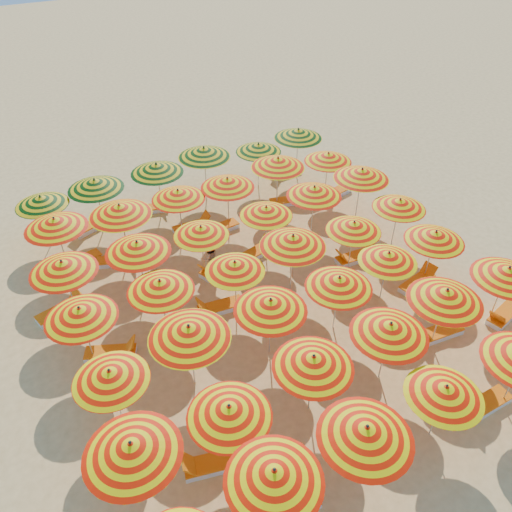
{
  "coord_description": "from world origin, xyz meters",
  "views": [
    {
      "loc": [
        -7.23,
        -12.41,
        13.16
      ],
      "look_at": [
        0.0,
        0.5,
        1.6
      ],
      "focal_mm": 35.0,
      "sensor_mm": 36.0,
      "label": 1
    }
  ],
  "objects_px": {
    "umbrella_25": "(137,247)",
    "lounger_5": "(439,333)",
    "umbrella_11": "(508,273)",
    "umbrella_38": "(157,168)",
    "umbrella_15": "(339,282)",
    "lounger_15": "(119,260)",
    "lounger_1": "(289,501)",
    "umbrella_9": "(390,329)",
    "beachgoer_b": "(210,258)",
    "lounger_14": "(80,261)",
    "umbrella_30": "(55,223)",
    "umbrella_1": "(274,475)",
    "umbrella_10": "(446,296)",
    "umbrella_3": "(445,391)",
    "umbrella_34": "(278,163)",
    "lounger_11": "(61,311)",
    "umbrella_12": "(110,375)",
    "umbrella_22": "(354,226)",
    "umbrella_27": "(266,211)",
    "lounger_17": "(220,228)",
    "lounger_8": "(112,353)",
    "umbrella_21": "(293,241)",
    "umbrella_33": "(227,183)",
    "lounger_4": "(213,464)",
    "lounger_13": "(256,252)",
    "umbrella_7": "(229,411)",
    "umbrella_32": "(178,194)",
    "lounger_19": "(336,193)",
    "umbrella_36": "(41,201)",
    "umbrella_23": "(400,204)",
    "umbrella_2": "(366,432)",
    "umbrella_20": "(235,266)",
    "lounger_21": "(151,208)",
    "umbrella_41": "(298,134)",
    "umbrella_37": "(95,184)",
    "lounger_9": "(219,307)",
    "lounger_18": "(288,201)",
    "umbrella_39": "(204,152)",
    "umbrella_28": "(314,191)",
    "lounger_22": "(285,172)",
    "umbrella_26": "(201,231)",
    "umbrella_13": "(189,332)",
    "umbrella_29": "(362,174)",
    "umbrella_6": "(132,449)",
    "lounger_10": "(354,257)",
    "lounger_16": "(193,227)",
    "lounger_20": "(91,226)",
    "umbrella_31": "(120,210)",
    "lounger_6": "(504,315)",
    "umbrella_14": "(271,305)"
  },
  "relations": [
    {
      "from": "lounger_4",
      "to": "lounger_13",
      "type": "height_order",
      "value": "same"
    },
    {
      "from": "umbrella_10",
      "to": "lounger_4",
      "type": "distance_m",
      "value": 8.86
    },
    {
      "from": "umbrella_15",
      "to": "lounger_11",
      "type": "distance_m",
      "value": 10.28
    },
    {
      "from": "umbrella_34",
      "to": "umbrella_32",
      "type": "bearing_deg",
      "value": -179.1
    },
    {
      "from": "umbrella_25",
      "to": "lounger_22",
      "type": "xyz_separation_m",
      "value": [
        9.78,
        5.43,
        -2.11
      ]
    },
    {
      "from": "umbrella_6",
      "to": "lounger_5",
      "type": "height_order",
      "value": "umbrella_6"
    },
    {
      "from": "lounger_14",
      "to": "lounger_17",
      "type": "height_order",
      "value": "same"
    },
    {
      "from": "umbrella_29",
      "to": "lounger_16",
      "type": "distance_m",
      "value": 8.01
    },
    {
      "from": "lounger_17",
      "to": "lounger_8",
      "type": "bearing_deg",
      "value": 32.19
    },
    {
      "from": "umbrella_20",
      "to": "umbrella_28",
      "type": "relative_size",
      "value": 0.81
    },
    {
      "from": "umbrella_3",
      "to": "umbrella_34",
      "type": "height_order",
      "value": "umbrella_34"
    },
    {
      "from": "lounger_4",
      "to": "lounger_17",
      "type": "xyz_separation_m",
      "value": [
        5.16,
        10.17,
        0.0
      ]
    },
    {
      "from": "lounger_22",
      "to": "umbrella_37",
      "type": "bearing_deg",
      "value": -3.08
    },
    {
      "from": "umbrella_33",
      "to": "lounger_9",
      "type": "xyz_separation_m",
      "value": [
        -2.87,
        -4.89,
        -2.08
      ]
    },
    {
      "from": "umbrella_27",
      "to": "umbrella_36",
      "type": "relative_size",
      "value": 0.88
    },
    {
      "from": "umbrella_14",
      "to": "lounger_1",
      "type": "bearing_deg",
      "value": -114.81
    },
    {
      "from": "lounger_1",
      "to": "umbrella_25",
      "type": "bearing_deg",
      "value": 110.88
    },
    {
      "from": "umbrella_15",
      "to": "lounger_15",
      "type": "relative_size",
      "value": 1.4
    },
    {
      "from": "umbrella_12",
      "to": "umbrella_33",
      "type": "relative_size",
      "value": 0.92
    },
    {
      "from": "beachgoer_b",
      "to": "umbrella_10",
      "type": "bearing_deg",
      "value": 127.55
    },
    {
      "from": "umbrella_13",
      "to": "umbrella_29",
      "type": "height_order",
      "value": "umbrella_29"
    },
    {
      "from": "umbrella_1",
      "to": "umbrella_10",
      "type": "height_order",
      "value": "umbrella_10"
    },
    {
      "from": "lounger_1",
      "to": "umbrella_39",
      "type": "bearing_deg",
      "value": 90.74
    },
    {
      "from": "umbrella_22",
      "to": "umbrella_27",
      "type": "xyz_separation_m",
      "value": [
        -2.44,
        2.64,
        -0.0
      ]
    },
    {
      "from": "umbrella_33",
      "to": "umbrella_34",
      "type": "xyz_separation_m",
      "value": [
        2.8,
        0.33,
        0.13
      ]
    },
    {
      "from": "umbrella_11",
      "to": "umbrella_38",
      "type": "bearing_deg",
      "value": 121.33
    },
    {
      "from": "umbrella_30",
      "to": "umbrella_11",
      "type": "bearing_deg",
      "value": -39.43
    },
    {
      "from": "umbrella_9",
      "to": "beachgoer_b",
      "type": "relative_size",
      "value": 2.0
    },
    {
      "from": "umbrella_30",
      "to": "lounger_19",
      "type": "relative_size",
      "value": 1.72
    },
    {
      "from": "umbrella_21",
      "to": "lounger_8",
      "type": "xyz_separation_m",
      "value": [
        -7.14,
        0.04,
        -2.18
      ]
    },
    {
      "from": "lounger_5",
      "to": "lounger_14",
      "type": "height_order",
      "value": "same"
    },
    {
      "from": "umbrella_20",
      "to": "lounger_20",
      "type": "xyz_separation_m",
      "value": [
        -3.44,
        7.89,
        -1.88
      ]
    },
    {
      "from": "umbrella_36",
      "to": "lounger_10",
      "type": "bearing_deg",
      "value": -35.42
    },
    {
      "from": "umbrella_26",
      "to": "lounger_8",
      "type": "height_order",
      "value": "umbrella_26"
    },
    {
      "from": "umbrella_23",
      "to": "lounger_11",
      "type": "xyz_separation_m",
      "value": [
        -13.69,
        2.67,
        -1.94
      ]
    },
    {
      "from": "lounger_9",
      "to": "lounger_18",
      "type": "height_order",
      "value": "same"
    },
    {
      "from": "umbrella_2",
      "to": "umbrella_20",
      "type": "xyz_separation_m",
      "value": [
        0.28,
        7.54,
        -0.24
      ]
    },
    {
      "from": "umbrella_27",
      "to": "lounger_21",
      "type": "xyz_separation_m",
      "value": [
        -3.24,
        5.46,
        -1.9
      ]
    },
    {
      "from": "umbrella_11",
      "to": "umbrella_23",
      "type": "distance_m",
      "value": 5.34
    },
    {
      "from": "umbrella_12",
      "to": "beachgoer_b",
      "type": "bearing_deg",
      "value": 43.23
    },
    {
      "from": "umbrella_7",
      "to": "umbrella_32",
      "type": "relative_size",
      "value": 0.92
    },
    {
      "from": "umbrella_15",
      "to": "lounger_8",
      "type": "relative_size",
      "value": 1.4
    },
    {
      "from": "umbrella_23",
      "to": "umbrella_41",
      "type": "xyz_separation_m",
      "value": [
        -0.19,
        7.46,
        0.23
      ]
    },
    {
      "from": "umbrella_12",
      "to": "umbrella_38",
      "type": "height_order",
      "value": "umbrella_38"
    },
    {
      "from": "umbrella_27",
      "to": "umbrella_30",
      "type": "bearing_deg",
      "value": 159.07
    },
    {
      "from": "umbrella_25",
      "to": "lounger_5",
      "type": "height_order",
      "value": "umbrella_25"
    },
    {
      "from": "umbrella_31",
      "to": "lounger_6",
      "type": "distance_m",
      "value": 15.2
    },
    {
      "from": "umbrella_33",
      "to": "beachgoer_b",
      "type": "distance_m",
      "value": 3.82
    },
    {
      "from": "umbrella_3",
      "to": "beachgoer_b",
      "type": "distance_m",
      "value": 10.25
    },
    {
      "from": "umbrella_37",
      "to": "umbrella_25",
      "type": "bearing_deg",
      "value": -88.51
    }
  ]
}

